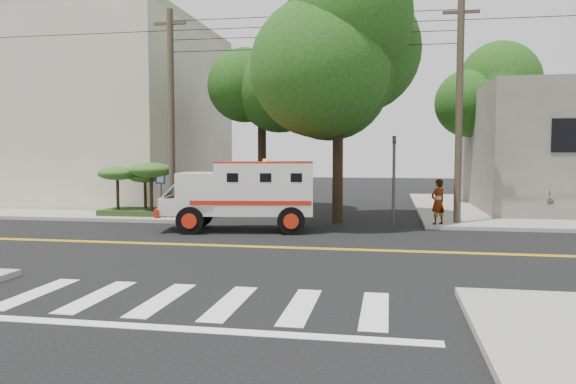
# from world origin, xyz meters

# --- Properties ---
(ground) EXTENTS (100.00, 100.00, 0.00)m
(ground) POSITION_xyz_m (0.00, 0.00, 0.00)
(ground) COLOR black
(ground) RESTS_ON ground
(sidewalk_nw) EXTENTS (17.00, 17.00, 0.15)m
(sidewalk_nw) POSITION_xyz_m (-13.50, 13.50, 0.07)
(sidewalk_nw) COLOR gray
(sidewalk_nw) RESTS_ON ground
(building_left) EXTENTS (16.00, 14.00, 10.00)m
(building_left) POSITION_xyz_m (-15.50, 15.00, 5.15)
(building_left) COLOR #AFA590
(building_left) RESTS_ON sidewalk_nw
(utility_pole_left) EXTENTS (0.28, 0.28, 9.00)m
(utility_pole_left) POSITION_xyz_m (-5.60, 6.00, 4.50)
(utility_pole_left) COLOR #382D23
(utility_pole_left) RESTS_ON ground
(utility_pole_right) EXTENTS (0.28, 0.28, 9.00)m
(utility_pole_right) POSITION_xyz_m (6.30, 6.20, 4.50)
(utility_pole_right) COLOR #382D23
(utility_pole_right) RESTS_ON ground
(tree_main) EXTENTS (6.08, 5.70, 9.85)m
(tree_main) POSITION_xyz_m (1.94, 6.21, 7.20)
(tree_main) COLOR black
(tree_main) RESTS_ON ground
(tree_left) EXTENTS (4.48, 4.20, 7.70)m
(tree_left) POSITION_xyz_m (-2.68, 11.79, 5.73)
(tree_left) COLOR black
(tree_left) RESTS_ON ground
(tree_right) EXTENTS (4.80, 4.50, 8.20)m
(tree_right) POSITION_xyz_m (8.84, 15.77, 6.09)
(tree_right) COLOR black
(tree_right) RESTS_ON ground
(traffic_signal) EXTENTS (0.15, 0.18, 3.60)m
(traffic_signal) POSITION_xyz_m (3.80, 5.60, 2.23)
(traffic_signal) COLOR #3F3F42
(traffic_signal) RESTS_ON ground
(accessibility_sign) EXTENTS (0.45, 0.10, 2.02)m
(accessibility_sign) POSITION_xyz_m (-6.20, 6.17, 1.37)
(accessibility_sign) COLOR #3F3F42
(accessibility_sign) RESTS_ON ground
(palm_planter) EXTENTS (3.52, 2.63, 2.36)m
(palm_planter) POSITION_xyz_m (-7.44, 6.62, 1.65)
(palm_planter) COLOR #1E3314
(palm_planter) RESTS_ON sidewalk_nw
(armored_truck) EXTENTS (5.98, 3.03, 2.60)m
(armored_truck) POSITION_xyz_m (-1.70, 3.50, 1.48)
(armored_truck) COLOR silver
(armored_truck) RESTS_ON ground
(pedestrian_a) EXTENTS (0.77, 0.73, 1.76)m
(pedestrian_a) POSITION_xyz_m (5.50, 5.50, 1.03)
(pedestrian_a) COLOR gray
(pedestrian_a) RESTS_ON sidewalk_ne
(pedestrian_b) EXTENTS (0.84, 0.67, 1.67)m
(pedestrian_b) POSITION_xyz_m (10.21, 8.25, 0.98)
(pedestrian_b) COLOR gray
(pedestrian_b) RESTS_ON sidewalk_ne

